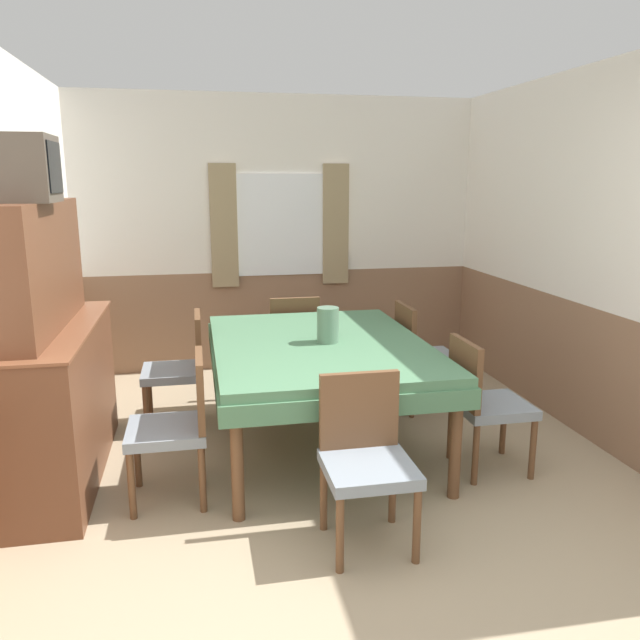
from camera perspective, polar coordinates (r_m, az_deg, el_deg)
The scene contains 14 objects.
ground_plane at distance 2.96m, azimuth 7.73°, elevation -25.37°, with size 16.00×16.00×0.00m, color tan.
wall_back at distance 6.08m, azimuth -3.71°, elevation 7.80°, with size 4.20×0.09×2.60m.
wall_left at distance 4.27m, azimuth -26.51°, elevation 4.35°, with size 0.05×4.19×2.60m.
wall_right at distance 4.95m, azimuth 22.40°, elevation 5.69°, with size 0.05×4.19×2.60m.
dining_table at distance 4.25m, azimuth -0.05°, elevation -3.28°, with size 1.44×1.94×0.75m.
chair_right_far at distance 5.07m, azimuth 9.16°, elevation -2.92°, with size 0.44×0.44×0.86m.
chair_head_near at distance 3.22m, azimuth 4.18°, elevation -12.12°, with size 0.44×0.44×0.86m.
chair_left_far at distance 4.77m, azimuth -12.59°, elevation -4.08°, with size 0.44×0.44×0.86m.
chair_right_near at distance 4.09m, azimuth 14.70°, elevation -7.05°, with size 0.44×0.44×0.86m.
chair_head_window at distance 5.43m, azimuth -2.51°, elevation -1.73°, with size 0.44×0.44×0.86m.
chair_left_near at distance 3.70m, azimuth -12.88°, elevation -9.07°, with size 0.44×0.44×0.86m.
sideboard at distance 4.13m, azimuth -23.09°, elevation -3.85°, with size 0.46×1.61×1.70m.
tv at distance 3.77m, azimuth -25.22°, elevation 12.41°, with size 0.29×0.38×0.36m.
vase at distance 4.18m, azimuth 0.72°, elevation -0.45°, with size 0.15×0.15×0.24m.
Camera 1 is at (-0.81, -2.19, 1.82)m, focal length 35.00 mm.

